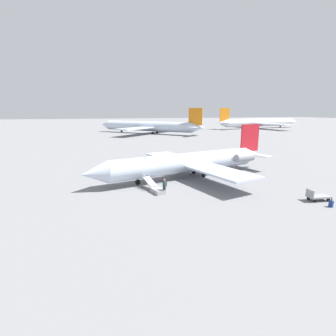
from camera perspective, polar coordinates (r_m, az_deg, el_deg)
ground_plane at (r=36.07m, az=3.85°, el=-2.06°), size 600.00×600.00×0.00m
airplane_main at (r=36.13m, az=5.12°, el=1.32°), size 28.11×21.49×6.95m
airplane_far_right at (r=147.72m, az=19.29°, el=9.35°), size 53.60×41.49×10.40m
airplane_far_left at (r=107.07m, az=-4.29°, el=9.07°), size 37.94×39.24×10.05m
boarding_stairs at (r=29.51m, az=-2.58°, el=-4.56°), size 1.95×4.14×1.72m
passenger at (r=28.53m, az=-0.78°, el=-3.83°), size 0.40×0.56×1.74m
luggage_cart at (r=30.71m, az=29.78°, el=-5.38°), size 2.30×1.32×1.22m
suitcase at (r=29.44m, az=31.96°, el=-6.61°), size 0.26×0.38×0.88m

